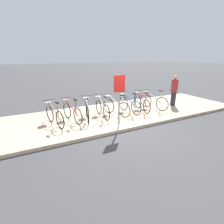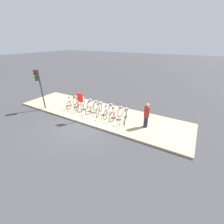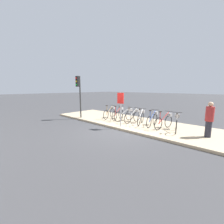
% 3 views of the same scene
% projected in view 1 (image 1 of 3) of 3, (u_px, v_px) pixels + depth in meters
% --- Properties ---
extents(ground_plane, '(120.00, 120.00, 0.00)m').
position_uv_depth(ground_plane, '(129.00, 131.00, 6.52)').
color(ground_plane, '#38383A').
extents(sidewalk, '(13.37, 3.58, 0.12)m').
position_uv_depth(sidewalk, '(108.00, 116.00, 8.01)').
color(sidewalk, tan).
rests_on(sidewalk, ground_plane).
extents(parked_bicycle_0, '(0.54, 1.57, 0.99)m').
position_uv_depth(parked_bicycle_0, '(53.00, 114.00, 6.71)').
color(parked_bicycle_0, black).
rests_on(parked_bicycle_0, sidewalk).
extents(parked_bicycle_1, '(0.52, 1.57, 0.99)m').
position_uv_depth(parked_bicycle_1, '(71.00, 110.00, 7.12)').
color(parked_bicycle_1, black).
rests_on(parked_bicycle_1, sidewalk).
extents(parked_bicycle_2, '(0.58, 1.56, 0.99)m').
position_uv_depth(parked_bicycle_2, '(87.00, 109.00, 7.35)').
color(parked_bicycle_2, black).
rests_on(parked_bicycle_2, sidewalk).
extents(parked_bicycle_3, '(0.46, 1.60, 0.99)m').
position_uv_depth(parked_bicycle_3, '(102.00, 107.00, 7.62)').
color(parked_bicycle_3, black).
rests_on(parked_bicycle_3, sidewalk).
extents(parked_bicycle_4, '(0.67, 1.52, 0.99)m').
position_uv_depth(parked_bicycle_4, '(115.00, 105.00, 7.84)').
color(parked_bicycle_4, black).
rests_on(parked_bicycle_4, sidewalk).
extents(parked_bicycle_5, '(0.46, 1.60, 0.99)m').
position_uv_depth(parked_bicycle_5, '(128.00, 103.00, 8.21)').
color(parked_bicycle_5, black).
rests_on(parked_bicycle_5, sidewalk).
extents(parked_bicycle_6, '(0.46, 1.59, 0.99)m').
position_uv_depth(parked_bicycle_6, '(141.00, 101.00, 8.48)').
color(parked_bicycle_6, black).
rests_on(parked_bicycle_6, sidewalk).
extents(parked_bicycle_7, '(0.64, 1.53, 0.99)m').
position_uv_depth(parked_bicycle_7, '(152.00, 100.00, 8.75)').
color(parked_bicycle_7, black).
rests_on(parked_bicycle_7, sidewalk).
extents(pedestrian, '(0.34, 0.34, 1.59)m').
position_uv_depth(pedestrian, '(174.00, 90.00, 9.20)').
color(pedestrian, '#23232D').
rests_on(pedestrian, sidewalk).
extents(sign_post, '(0.44, 0.07, 1.93)m').
position_uv_depth(sign_post, '(119.00, 92.00, 6.21)').
color(sign_post, '#99999E').
rests_on(sign_post, sidewalk).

